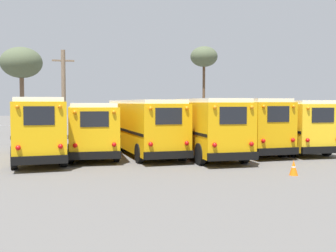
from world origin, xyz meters
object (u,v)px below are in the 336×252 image
object	(u,v)px
school_bus_1	(91,126)
school_bus_2	(142,125)
traffic_cone	(294,168)
school_bus_0	(37,126)
school_bus_3	(197,124)
utility_pole	(64,93)
bare_tree_1	(21,63)
school_bus_4	(237,123)
school_bus_5	(278,123)
bare_tree_0	(204,58)

from	to	relation	value
school_bus_1	school_bus_2	world-z (taller)	school_bus_2
school_bus_2	traffic_cone	bearing A→B (deg)	-63.37
school_bus_0	school_bus_2	world-z (taller)	school_bus_0
school_bus_3	traffic_cone	xyz separation A→B (m)	(1.56, -7.62, -1.44)
utility_pole	bare_tree_1	distance (m)	9.40
school_bus_4	school_bus_5	distance (m)	2.96
school_bus_4	bare_tree_1	distance (m)	24.83
school_bus_0	school_bus_1	world-z (taller)	school_bus_0
school_bus_0	traffic_cone	bearing A→B (deg)	-37.87
school_bus_4	traffic_cone	world-z (taller)	school_bus_4
utility_pole	bare_tree_0	xyz separation A→B (m)	(13.42, 3.06, 3.59)
school_bus_1	school_bus_4	xyz separation A→B (m)	(8.88, -0.95, 0.12)
school_bus_2	school_bus_3	distance (m)	3.27
school_bus_4	traffic_cone	distance (m)	8.87
school_bus_0	school_bus_2	xyz separation A→B (m)	(5.92, 0.89, -0.06)
school_bus_3	school_bus_4	bearing A→B (deg)	19.13
school_bus_1	traffic_cone	distance (m)	12.24
school_bus_3	bare_tree_1	distance (m)	24.18
school_bus_1	school_bus_4	bearing A→B (deg)	-6.13
school_bus_0	school_bus_3	xyz separation A→B (m)	(8.88, -0.50, -0.01)
school_bus_0	bare_tree_0	distance (m)	22.35
school_bus_1	traffic_cone	bearing A→B (deg)	-52.08
school_bus_4	traffic_cone	xyz separation A→B (m)	(-1.40, -8.65, -1.43)
bare_tree_1	bare_tree_0	bearing A→B (deg)	-16.10
school_bus_5	utility_pole	xyz separation A→B (m)	(-13.09, 11.71, 2.08)
school_bus_0	school_bus_4	size ratio (longest dim) A/B	1.01
school_bus_3	traffic_cone	bearing A→B (deg)	-78.45
school_bus_5	traffic_cone	xyz separation A→B (m)	(-4.36, -8.82, -1.38)
school_bus_1	school_bus_5	distance (m)	11.86
school_bus_1	bare_tree_0	bearing A→B (deg)	48.99
school_bus_2	bare_tree_0	distance (m)	18.14
school_bus_5	school_bus_2	bearing A→B (deg)	178.81
school_bus_2	traffic_cone	distance (m)	10.17
school_bus_2	school_bus_0	bearing A→B (deg)	-171.44
school_bus_0	bare_tree_1	bearing A→B (deg)	95.84
school_bus_2	school_bus_5	world-z (taller)	school_bus_2
school_bus_5	school_bus_4	bearing A→B (deg)	-176.59
school_bus_2	school_bus_3	size ratio (longest dim) A/B	0.98
school_bus_3	utility_pole	distance (m)	14.91
bare_tree_1	school_bus_2	bearing A→B (deg)	-67.72
bare_tree_0	bare_tree_1	bearing A→B (deg)	163.90
school_bus_0	school_bus_5	bearing A→B (deg)	2.73
traffic_cone	school_bus_2	bearing A→B (deg)	116.63
school_bus_1	utility_pole	xyz separation A→B (m)	(-1.25, 10.93, 2.15)
school_bus_1	school_bus_3	world-z (taller)	school_bus_3
utility_pole	school_bus_0	bearing A→B (deg)	-97.82
school_bus_4	school_bus_5	size ratio (longest dim) A/B	0.96
bare_tree_1	utility_pole	bearing A→B (deg)	-64.70
school_bus_3	school_bus_4	distance (m)	3.13
school_bus_2	school_bus_4	distance (m)	5.93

